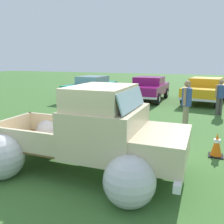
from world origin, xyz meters
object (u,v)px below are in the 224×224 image
vintage_pickup_truck (95,139)px  spectator_1 (187,102)px  spectator_0 (220,95)px  lane_cone_1 (217,145)px  show_car_1 (148,87)px  show_car_2 (205,89)px  show_car_0 (92,86)px  lane_cone_0 (110,133)px

vintage_pickup_truck → spectator_1: 4.57m
spectator_0 → lane_cone_1: spectator_0 is taller
vintage_pickup_truck → show_car_1: size_ratio=1.10×
show_car_2 → spectator_0: (0.68, -3.21, 0.12)m
show_car_0 → show_car_1: bearing=103.8°
vintage_pickup_truck → show_car_0: size_ratio=1.04×
show_car_0 → vintage_pickup_truck: bearing=28.8°
show_car_0 → spectator_0: bearing=76.0°
spectator_0 → spectator_1: (-1.20, -2.94, 0.09)m
show_car_1 → spectator_1: size_ratio=2.43×
spectator_0 → lane_cone_0: size_ratio=2.52×
spectator_1 → lane_cone_1: size_ratio=2.75×
vintage_pickup_truck → spectator_1: bearing=70.1°
show_car_1 → spectator_0: size_ratio=2.65×
spectator_1 → show_car_1: bearing=129.3°
show_car_1 → vintage_pickup_truck: bearing=7.1°
spectator_1 → lane_cone_0: bearing=-114.5°
show_car_1 → lane_cone_1: 9.01m
show_car_2 → lane_cone_1: 8.54m
show_car_2 → spectator_0: spectator_0 is taller
show_car_0 → lane_cone_0: (4.32, -7.52, -0.47)m
show_car_0 → spectator_1: 8.07m
show_car_0 → spectator_0: (7.46, -2.15, 0.12)m
spectator_0 → lane_cone_0: (-3.14, -5.37, -0.59)m
show_car_2 → lane_cone_1: show_car_2 is taller
vintage_pickup_truck → show_car_2: (2.04, 10.46, 0.03)m
spectator_1 → lane_cone_0: (-1.94, -2.43, -0.68)m
show_car_1 → lane_cone_0: 8.31m
show_car_1 → spectator_1: bearing=25.5°
lane_cone_0 → lane_cone_1: bearing=1.3°
show_car_2 → spectator_1: 6.18m
show_car_0 → spectator_0: spectator_0 is taller
show_car_1 → lane_cone_1: size_ratio=6.68×
lane_cone_0 → lane_cone_1: size_ratio=1.00×
vintage_pickup_truck → show_car_0: 10.52m
spectator_0 → show_car_2: bearing=-25.9°
lane_cone_0 → show_car_0: bearing=119.9°
show_car_0 → spectator_0: 7.77m
show_car_0 → show_car_1: same height
spectator_1 → lane_cone_0: spectator_1 is taller
vintage_pickup_truck → lane_cone_0: size_ratio=7.36×
lane_cone_0 → spectator_1: bearing=51.4°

